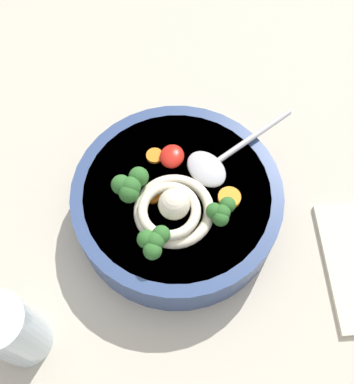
{
  "coord_description": "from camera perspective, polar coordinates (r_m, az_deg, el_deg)",
  "views": [
    {
      "loc": [
        24.5,
        9.8,
        64.32
      ],
      "look_at": [
        -2.19,
        2.02,
        9.81
      ],
      "focal_mm": 44.2,
      "sensor_mm": 36.0,
      "label": 1
    }
  ],
  "objects": [
    {
      "name": "carrot_slice_beside_noodles",
      "position": [
        0.61,
        6.33,
        -0.7
      ],
      "size": [
        2.94,
        2.94,
        0.71
      ],
      "primitive_type": "cylinder",
      "color": "orange",
      "rests_on": "soup_bowl"
    },
    {
      "name": "noodle_pile",
      "position": [
        0.59,
        -0.51,
        -2.08
      ],
      "size": [
        11.22,
        11.0,
        4.51
      ],
      "color": "beige",
      "rests_on": "soup_bowl"
    },
    {
      "name": "table_slab",
      "position": [
        0.68,
        -2.16,
        -4.31
      ],
      "size": [
        110.06,
        110.06,
        3.17
      ],
      "primitive_type": "cube",
      "color": "#BCB29E",
      "rests_on": "ground"
    },
    {
      "name": "broccoli_floret_front",
      "position": [
        0.59,
        -5.61,
        0.99
      ],
      "size": [
        5.02,
        4.32,
        3.97
      ],
      "color": "#7A9E60",
      "rests_on": "soup_bowl"
    },
    {
      "name": "soup_spoon",
      "position": [
        0.63,
        4.55,
        3.46
      ],
      "size": [
        15.91,
        12.86,
        1.6
      ],
      "rotation": [
        0.0,
        0.0,
        2.51
      ],
      "color": "#B7B7BC",
      "rests_on": "soup_bowl"
    },
    {
      "name": "carrot_slice_extra_b",
      "position": [
        0.61,
        -2.94,
        -0.49
      ],
      "size": [
        2.1,
        2.1,
        0.48
      ],
      "primitive_type": "cylinder",
      "color": "orange",
      "rests_on": "soup_bowl"
    },
    {
      "name": "soup_bowl",
      "position": [
        0.64,
        0.0,
        -1.3
      ],
      "size": [
        27.85,
        27.85,
        6.64
      ],
      "color": "#334775",
      "rests_on": "table_slab"
    },
    {
      "name": "broccoli_floret_far",
      "position": [
        0.58,
        5.39,
        -2.26
      ],
      "size": [
        4.0,
        3.45,
        3.17
      ],
      "color": "#7A9E60",
      "rests_on": "soup_bowl"
    },
    {
      "name": "carrot_slice_extra_a",
      "position": [
        0.64,
        -2.72,
        4.4
      ],
      "size": [
        2.27,
        2.27,
        0.47
      ],
      "primitive_type": "cylinder",
      "color": "orange",
      "rests_on": "soup_bowl"
    },
    {
      "name": "broccoli_floret_near_spoon",
      "position": [
        0.56,
        -2.81,
        -5.99
      ],
      "size": [
        4.43,
        3.81,
        3.5
      ],
      "color": "#7A9E60",
      "rests_on": "soup_bowl"
    },
    {
      "name": "chili_sauce_dollop",
      "position": [
        0.63,
        -0.67,
        4.34
      ],
      "size": [
        3.62,
        3.26,
        1.63
      ],
      "primitive_type": "ellipsoid",
      "color": "red",
      "rests_on": "soup_bowl"
    },
    {
      "name": "drinking_glass",
      "position": [
        0.59,
        -19.27,
        -15.56
      ],
      "size": [
        6.44,
        6.44,
        12.64
      ],
      "primitive_type": "cylinder",
      "color": "silver",
      "rests_on": "table_slab"
    }
  ]
}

